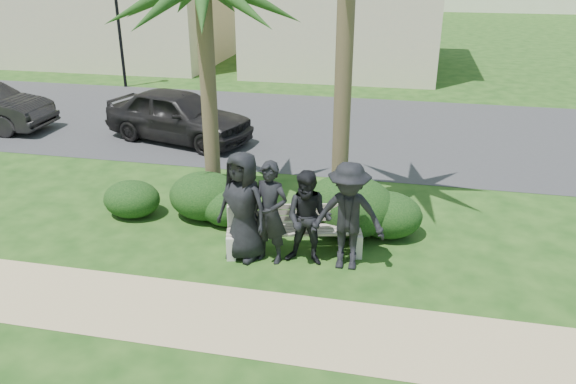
% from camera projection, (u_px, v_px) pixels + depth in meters
% --- Properties ---
extents(ground, '(160.00, 160.00, 0.00)m').
position_uv_depth(ground, '(278.00, 260.00, 9.71)').
color(ground, '#183E11').
rests_on(ground, ground).
extents(footpath, '(30.00, 1.60, 0.01)m').
position_uv_depth(footpath, '(250.00, 321.00, 8.09)').
color(footpath, tan).
rests_on(footpath, ground).
extents(asphalt_street, '(160.00, 8.00, 0.01)m').
position_uv_depth(asphalt_street, '(338.00, 129.00, 16.90)').
color(asphalt_street, '#2D2D30').
rests_on(asphalt_street, ground).
extents(street_lamp, '(0.36, 0.36, 4.29)m').
position_uv_depth(street_lamp, '(117.00, 9.00, 21.08)').
color(street_lamp, black).
rests_on(street_lamp, ground).
extents(park_bench, '(2.46, 1.08, 0.82)m').
position_uv_depth(park_bench, '(295.00, 233.00, 9.82)').
color(park_bench, gray).
rests_on(park_bench, ground).
extents(man_a, '(1.09, 0.89, 1.92)m').
position_uv_depth(man_a, '(243.00, 206.00, 9.44)').
color(man_a, black).
rests_on(man_a, ground).
extents(man_b, '(0.74, 0.58, 1.79)m').
position_uv_depth(man_b, '(270.00, 213.00, 9.37)').
color(man_b, black).
rests_on(man_b, ground).
extents(man_c, '(0.84, 0.67, 1.66)m').
position_uv_depth(man_c, '(308.00, 219.00, 9.31)').
color(man_c, black).
rests_on(man_c, ground).
extents(man_d, '(1.22, 0.71, 1.87)m').
position_uv_depth(man_d, '(348.00, 217.00, 9.14)').
color(man_d, black).
rests_on(man_d, ground).
extents(hedge_a, '(1.15, 0.95, 0.75)m').
position_uv_depth(hedge_a, '(132.00, 198.00, 11.23)').
color(hedge_a, black).
rests_on(hedge_a, ground).
extents(hedge_b, '(1.46, 1.20, 0.95)m').
position_uv_depth(hedge_b, '(205.00, 195.00, 11.13)').
color(hedge_b, black).
rests_on(hedge_b, ground).
extents(hedge_c, '(1.14, 0.94, 0.75)m').
position_uv_depth(hedge_c, '(229.00, 206.00, 10.88)').
color(hedge_c, black).
rests_on(hedge_c, ground).
extents(hedge_d, '(1.76, 1.45, 1.15)m').
position_uv_depth(hedge_d, '(348.00, 204.00, 10.46)').
color(hedge_d, black).
rests_on(hedge_d, ground).
extents(hedge_e, '(1.32, 1.09, 0.86)m').
position_uv_depth(hedge_e, '(387.00, 213.00, 10.43)').
color(hedge_e, black).
rests_on(hedge_e, ground).
extents(car_a, '(4.56, 2.77, 1.45)m').
position_uv_depth(car_a, '(178.00, 115.00, 15.60)').
color(car_a, black).
rests_on(car_a, ground).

